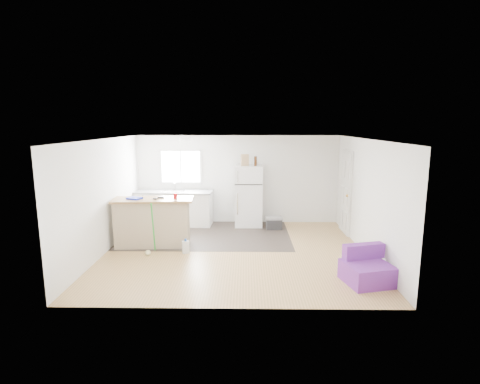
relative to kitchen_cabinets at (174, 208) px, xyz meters
name	(u,v)px	position (x,y,z in m)	size (l,w,h in m)	color
room	(235,197)	(1.71, -2.18, 0.73)	(5.51, 5.01, 2.41)	#A68145
vinyl_zone	(207,235)	(0.98, -0.93, -0.47)	(4.05, 2.50, 0.00)	#312925
window	(181,167)	(0.16, 0.31, 1.08)	(1.18, 0.06, 0.98)	white
interior_door	(346,193)	(4.43, -0.63, 0.54)	(0.11, 0.92, 2.10)	white
ceiling_fixture	(185,139)	(0.51, -0.98, 1.89)	(0.30, 0.30, 0.07)	white
kitchen_cabinets	(174,208)	(0.00, 0.00, 0.00)	(2.12, 0.78, 1.21)	white
peninsula	(153,222)	(-0.14, -1.77, 0.07)	(1.80, 0.79, 1.08)	#C7B28F
refrigerator	(248,196)	(2.01, -0.03, 0.34)	(0.73, 0.69, 1.63)	white
cooler	(274,223)	(2.67, -0.39, -0.31)	(0.43, 0.30, 0.32)	#2A2A2C
purple_seat	(367,270)	(4.04, -3.69, -0.25)	(0.90, 0.87, 0.62)	purple
cleaner_jug	(186,247)	(0.67, -2.27, -0.34)	(0.17, 0.14, 0.31)	silver
mop	(150,244)	(-0.06, -2.39, -0.24)	(0.20, 0.32, 1.13)	green
red_cup	(175,196)	(0.38, -1.76, 0.67)	(0.08, 0.08, 0.12)	#B80B0F
blue_tray	(134,198)	(-0.51, -1.82, 0.62)	(0.30, 0.22, 0.04)	#1526C9
tool_a	(161,197)	(0.05, -1.71, 0.62)	(0.14, 0.05, 0.03)	black
tool_b	(155,199)	(-0.04, -1.85, 0.62)	(0.10, 0.04, 0.03)	black
cardboard_box	(245,160)	(1.91, -0.10, 1.30)	(0.20, 0.10, 0.30)	tan
bottle_left	(255,161)	(2.19, -0.12, 1.28)	(0.07, 0.07, 0.25)	#3A1D0A
bottle_right	(256,161)	(2.19, -0.08, 1.28)	(0.07, 0.07, 0.25)	#3A1D0A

